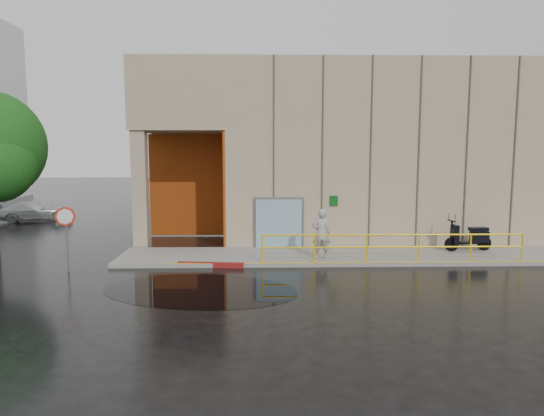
% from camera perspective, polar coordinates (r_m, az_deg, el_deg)
% --- Properties ---
extents(ground, '(120.00, 120.00, 0.00)m').
position_cam_1_polar(ground, '(14.63, 0.87, -9.85)').
color(ground, black).
rests_on(ground, ground).
extents(sidewalk, '(20.00, 3.00, 0.15)m').
position_cam_1_polar(sidewalk, '(19.49, 12.23, -5.52)').
color(sidewalk, gray).
rests_on(sidewalk, ground).
extents(building, '(20.00, 10.17, 8.00)m').
position_cam_1_polar(building, '(25.61, 11.46, 6.74)').
color(building, tan).
rests_on(building, ground).
extents(guardrail, '(9.56, 0.06, 1.03)m').
position_cam_1_polar(guardrail, '(18.15, 14.04, -4.54)').
color(guardrail, yellow).
rests_on(guardrail, sidewalk).
extents(person, '(0.69, 0.46, 1.88)m').
position_cam_1_polar(person, '(18.19, 5.81, -3.03)').
color(person, '#A8A9AD').
rests_on(person, sidewalk).
extents(scooter, '(1.99, 0.83, 1.52)m').
position_cam_1_polar(scooter, '(21.04, 22.19, -2.35)').
color(scooter, black).
rests_on(scooter, sidewalk).
extents(stop_sign, '(0.66, 0.24, 2.28)m').
position_cam_1_polar(stop_sign, '(18.08, -23.09, -1.71)').
color(stop_sign, slate).
rests_on(stop_sign, ground).
extents(red_curb, '(2.41, 0.42, 0.18)m').
position_cam_1_polar(red_curb, '(17.68, -7.26, -6.65)').
color(red_curb, maroon).
rests_on(red_curb, ground).
extents(puddle, '(6.60, 4.81, 0.01)m').
position_cam_1_polar(puddle, '(14.96, -8.53, -9.53)').
color(puddle, black).
rests_on(puddle, ground).
extents(car_c, '(4.38, 2.83, 1.18)m').
position_cam_1_polar(car_c, '(31.97, -26.05, -0.31)').
color(car_c, silver).
rests_on(car_c, ground).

